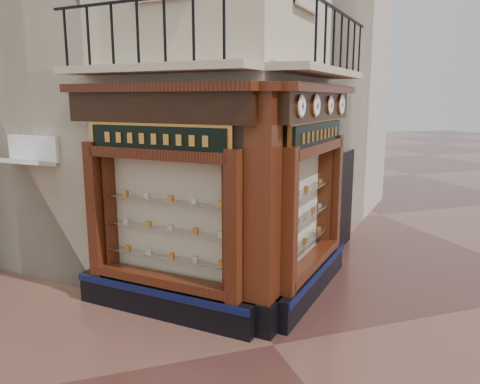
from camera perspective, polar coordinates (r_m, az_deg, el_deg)
name	(u,v)px	position (r m, az deg, el deg)	size (l,w,h in m)	color
ground	(273,345)	(7.61, 4.09, -18.11)	(80.00, 80.00, 0.00)	#44241F
main_building	(181,7)	(12.73, -7.15, 21.47)	(8.00, 8.00, 12.00)	beige
neighbour_left	(79,36)	(14.83, -19.05, 17.54)	(8.00, 8.00, 11.00)	beige
neighbour_right	(242,43)	(15.68, 0.26, 17.76)	(8.00, 8.00, 11.00)	beige
shopfront_left	(161,205)	(7.95, -9.58, -1.62)	(2.86, 2.86, 3.98)	black
shopfront_right	(312,195)	(8.83, 8.73, -0.31)	(2.86, 2.86, 3.98)	black
corner_pilaster	(263,215)	(7.31, 2.78, -2.85)	(0.85, 0.85, 3.98)	black
balcony	(242,69)	(8.03, 0.26, 14.75)	(5.94, 2.97, 1.03)	beige
clock_a	(301,106)	(7.35, 7.40, 10.32)	(0.29, 0.29, 0.35)	#CD8644
clock_b	(316,106)	(8.10, 9.22, 10.35)	(0.30, 0.30, 0.38)	#CD8644
clock_c	(330,105)	(8.93, 10.90, 10.37)	(0.28, 0.28, 0.34)	#CD8644
clock_d	(341,105)	(9.74, 12.22, 10.38)	(0.33, 0.33, 0.41)	#CD8644
awning	(26,289)	(10.48, -24.59, -10.65)	(1.33, 0.80, 0.08)	white
signboard_left	(156,139)	(7.72, -10.19, 6.42)	(2.01, 2.01, 0.54)	#C48739
signboard_right	(318,134)	(8.65, 9.44, 6.95)	(2.09, 2.09, 0.56)	#C48739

